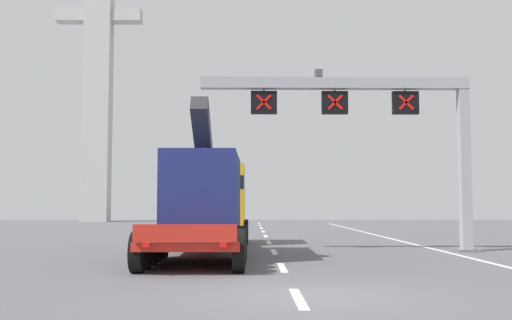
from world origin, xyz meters
The scene contains 6 objects.
ground centered at (0.00, 0.00, 0.00)m, with size 112.00×112.00×0.00m, color #5B5B60.
lane_markings centered at (-0.37, 19.19, 0.01)m, with size 0.20×52.98×0.01m.
edge_line_right centered at (6.20, 12.00, 0.01)m, with size 0.20×63.00×0.01m, color silver.
overhead_lane_gantry centered at (3.56, 11.05, 5.47)m, with size 10.83×0.90×7.14m.
heavy_haul_truck_red centered at (-2.87, 11.32, 1.99)m, with size 3.12×14.09×5.30m.
bridge_pylon_distant centered at (-17.30, 49.90, 17.99)m, with size 9.00×2.00×35.20m.
Camera 1 is at (-1.34, -12.05, 1.84)m, focal length 41.58 mm.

